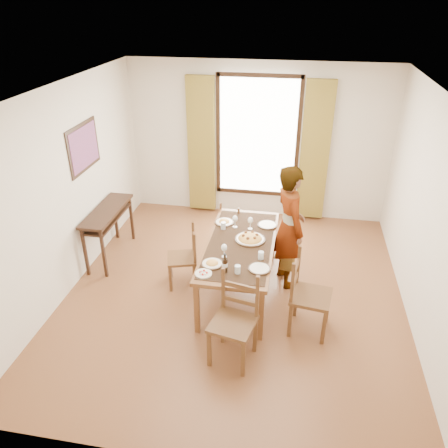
% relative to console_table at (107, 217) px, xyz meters
% --- Properties ---
extents(ground, '(5.00, 5.00, 0.00)m').
position_rel_console_table_xyz_m(ground, '(2.03, -0.60, -0.68)').
color(ground, brown).
rests_on(ground, ground).
extents(room_shell, '(4.60, 5.10, 2.74)m').
position_rel_console_table_xyz_m(room_shell, '(2.03, -0.47, 0.86)').
color(room_shell, silver).
rests_on(room_shell, ground).
extents(console_table, '(0.38, 1.20, 0.80)m').
position_rel_console_table_xyz_m(console_table, '(0.00, 0.00, 0.00)').
color(console_table, black).
rests_on(console_table, ground).
extents(dining_table, '(0.88, 1.95, 0.76)m').
position_rel_console_table_xyz_m(dining_table, '(2.09, -0.53, 0.01)').
color(dining_table, brown).
rests_on(dining_table, ground).
extents(chair_west, '(0.49, 0.49, 0.88)m').
position_rel_console_table_xyz_m(chair_west, '(1.31, -0.51, -0.27)').
color(chair_west, brown).
rests_on(chair_west, ground).
extents(chair_north, '(0.49, 0.49, 0.84)m').
position_rel_console_table_xyz_m(chair_north, '(1.85, 0.50, -0.29)').
color(chair_north, brown).
rests_on(chair_north, ground).
extents(chair_south, '(0.55, 0.55, 1.04)m').
position_rel_console_table_xyz_m(chair_south, '(2.20, -1.77, -0.20)').
color(chair_south, brown).
rests_on(chair_south, ground).
extents(chair_east, '(0.52, 0.52, 1.04)m').
position_rel_console_table_xyz_m(chair_east, '(2.99, -1.16, -0.20)').
color(chair_east, brown).
rests_on(chair_east, ground).
extents(man, '(0.94, 0.88, 1.74)m').
position_rel_console_table_xyz_m(man, '(2.70, -0.19, 0.19)').
color(man, gray).
rests_on(man, ground).
extents(plate_sw, '(0.27, 0.27, 0.05)m').
position_rel_console_table_xyz_m(plate_sw, '(1.82, -1.09, 0.10)').
color(plate_sw, silver).
rests_on(plate_sw, dining_table).
extents(plate_se, '(0.27, 0.27, 0.05)m').
position_rel_console_table_xyz_m(plate_se, '(2.39, -1.10, 0.10)').
color(plate_se, silver).
rests_on(plate_se, dining_table).
extents(plate_nw, '(0.27, 0.27, 0.05)m').
position_rel_console_table_xyz_m(plate_nw, '(1.78, -0.02, 0.10)').
color(plate_nw, silver).
rests_on(plate_nw, dining_table).
extents(plate_ne, '(0.27, 0.27, 0.05)m').
position_rel_console_table_xyz_m(plate_ne, '(2.39, 0.00, 0.10)').
color(plate_ne, silver).
rests_on(plate_ne, dining_table).
extents(pasta_platter, '(0.40, 0.40, 0.10)m').
position_rel_console_table_xyz_m(pasta_platter, '(2.20, -0.44, 0.12)').
color(pasta_platter, '#B35916').
rests_on(pasta_platter, dining_table).
extents(caprese_plate, '(0.20, 0.20, 0.04)m').
position_rel_console_table_xyz_m(caprese_plate, '(1.76, -1.31, 0.09)').
color(caprese_plate, silver).
rests_on(caprese_plate, dining_table).
extents(wine_glass_a, '(0.08, 0.08, 0.18)m').
position_rel_console_table_xyz_m(wine_glass_a, '(1.94, -0.90, 0.16)').
color(wine_glass_a, white).
rests_on(wine_glass_a, dining_table).
extents(wine_glass_b, '(0.08, 0.08, 0.18)m').
position_rel_console_table_xyz_m(wine_glass_b, '(2.17, -0.13, 0.16)').
color(wine_glass_b, white).
rests_on(wine_glass_b, dining_table).
extents(wine_glass_c, '(0.08, 0.08, 0.18)m').
position_rel_console_table_xyz_m(wine_glass_c, '(1.95, -0.12, 0.16)').
color(wine_glass_c, white).
rests_on(wine_glass_c, dining_table).
extents(tumbler_a, '(0.07, 0.07, 0.10)m').
position_rel_console_table_xyz_m(tumbler_a, '(2.39, -0.87, 0.12)').
color(tumbler_a, silver).
rests_on(tumbler_a, dining_table).
extents(tumbler_b, '(0.07, 0.07, 0.10)m').
position_rel_console_table_xyz_m(tumbler_b, '(1.80, -0.20, 0.12)').
color(tumbler_b, silver).
rests_on(tumbler_b, dining_table).
extents(tumbler_c, '(0.07, 0.07, 0.10)m').
position_rel_console_table_xyz_m(tumbler_c, '(2.15, -1.21, 0.12)').
color(tumbler_c, silver).
rests_on(tumbler_c, dining_table).
extents(wine_bottle, '(0.07, 0.07, 0.25)m').
position_rel_console_table_xyz_m(wine_bottle, '(2.00, -1.22, 0.20)').
color(wine_bottle, black).
rests_on(wine_bottle, dining_table).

